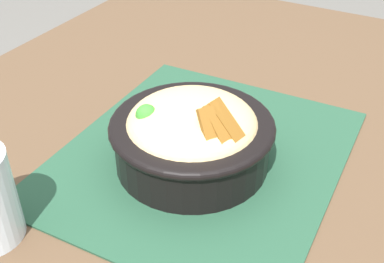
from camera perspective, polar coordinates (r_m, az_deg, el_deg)
table at (r=0.74m, az=2.85°, el=-6.20°), size 1.19×0.98×0.75m
placemat at (r=0.68m, az=1.10°, el=-2.80°), size 0.43×0.37×0.00m
bowl at (r=0.64m, az=-0.01°, el=-0.29°), size 0.22×0.22×0.11m
fork at (r=0.75m, az=2.75°, el=1.40°), size 0.03×0.13×0.00m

